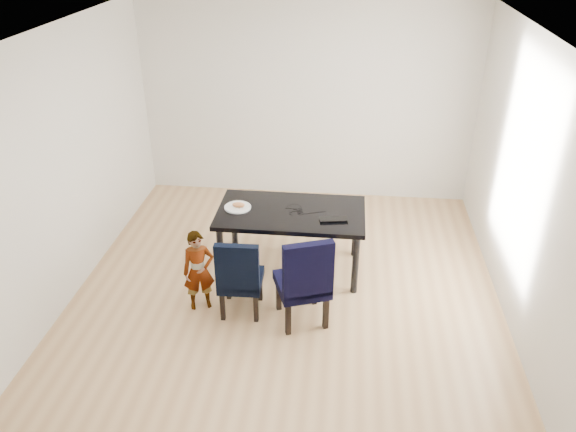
# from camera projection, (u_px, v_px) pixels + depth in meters

# --- Properties ---
(floor) EXTENTS (4.50, 5.00, 0.01)m
(floor) POSITION_uv_depth(u_px,v_px,m) (286.00, 295.00, 6.02)
(floor) COLOR tan
(floor) RESTS_ON ground
(ceiling) EXTENTS (4.50, 5.00, 0.01)m
(ceiling) POSITION_uv_depth(u_px,v_px,m) (285.00, 34.00, 4.72)
(ceiling) COLOR white
(ceiling) RESTS_ON wall_back
(wall_back) EXTENTS (4.50, 0.01, 2.70)m
(wall_back) POSITION_uv_depth(u_px,v_px,m) (307.00, 102.00, 7.55)
(wall_back) COLOR silver
(wall_back) RESTS_ON ground
(wall_front) EXTENTS (4.50, 0.01, 2.70)m
(wall_front) POSITION_uv_depth(u_px,v_px,m) (236.00, 366.00, 3.18)
(wall_front) COLOR silver
(wall_front) RESTS_ON ground
(wall_left) EXTENTS (0.01, 5.00, 2.70)m
(wall_left) POSITION_uv_depth(u_px,v_px,m) (61.00, 170.00, 5.58)
(wall_left) COLOR silver
(wall_left) RESTS_ON ground
(wall_right) EXTENTS (0.01, 5.00, 2.70)m
(wall_right) POSITION_uv_depth(u_px,v_px,m) (529.00, 192.00, 5.15)
(wall_right) COLOR white
(wall_right) RESTS_ON ground
(dining_table) EXTENTS (1.60, 0.90, 0.75)m
(dining_table) POSITION_uv_depth(u_px,v_px,m) (291.00, 240.00, 6.27)
(dining_table) COLOR black
(dining_table) RESTS_ON floor
(chair_left) EXTENTS (0.44, 0.45, 0.88)m
(chair_left) POSITION_uv_depth(u_px,v_px,m) (241.00, 274.00, 5.58)
(chair_left) COLOR black
(chair_left) RESTS_ON floor
(chair_right) EXTENTS (0.62, 0.63, 1.00)m
(chair_right) POSITION_uv_depth(u_px,v_px,m) (302.00, 277.00, 5.43)
(chair_right) COLOR black
(chair_right) RESTS_ON floor
(child) EXTENTS (0.38, 0.32, 0.88)m
(child) POSITION_uv_depth(u_px,v_px,m) (199.00, 271.00, 5.63)
(child) COLOR orange
(child) RESTS_ON floor
(plate) EXTENTS (0.37, 0.37, 0.02)m
(plate) POSITION_uv_depth(u_px,v_px,m) (238.00, 207.00, 6.15)
(plate) COLOR silver
(plate) RESTS_ON dining_table
(sandwich) EXTENTS (0.15, 0.12, 0.06)m
(sandwich) POSITION_uv_depth(u_px,v_px,m) (239.00, 205.00, 6.12)
(sandwich) COLOR #BF7644
(sandwich) RESTS_ON plate
(laptop) EXTENTS (0.33, 0.24, 0.02)m
(laptop) POSITION_uv_depth(u_px,v_px,m) (333.00, 217.00, 5.94)
(laptop) COLOR black
(laptop) RESTS_ON dining_table
(cable_tangle) EXTENTS (0.18, 0.18, 0.01)m
(cable_tangle) POSITION_uv_depth(u_px,v_px,m) (296.00, 213.00, 6.05)
(cable_tangle) COLOR black
(cable_tangle) RESTS_ON dining_table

